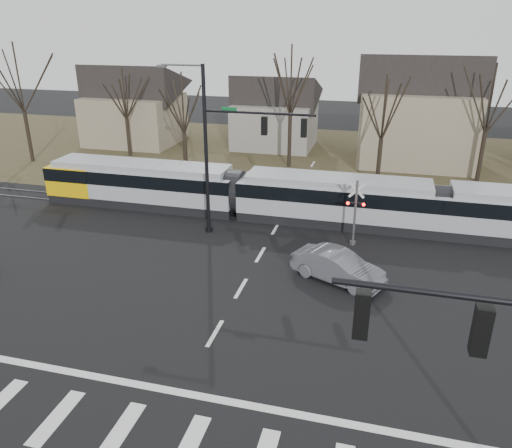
# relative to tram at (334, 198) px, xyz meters

# --- Properties ---
(ground) EXTENTS (140.00, 140.00, 0.00)m
(ground) POSITION_rel_tram_xyz_m (-3.40, -16.00, -1.70)
(ground) COLOR black
(grass_verge) EXTENTS (140.00, 28.00, 0.01)m
(grass_verge) POSITION_rel_tram_xyz_m (-3.40, 16.00, -1.69)
(grass_verge) COLOR #38331E
(grass_verge) RESTS_ON ground
(crosswalk) EXTENTS (27.00, 2.60, 0.01)m
(crosswalk) POSITION_rel_tram_xyz_m (-3.40, -20.00, -1.69)
(crosswalk) COLOR silver
(crosswalk) RESTS_ON ground
(stop_line) EXTENTS (28.00, 0.35, 0.01)m
(stop_line) POSITION_rel_tram_xyz_m (-3.40, -17.80, -1.69)
(stop_line) COLOR silver
(stop_line) RESTS_ON ground
(lane_dashes) EXTENTS (0.18, 30.00, 0.01)m
(lane_dashes) POSITION_rel_tram_xyz_m (-3.40, -0.00, -1.69)
(lane_dashes) COLOR silver
(lane_dashes) RESTS_ON ground
(rail_pair) EXTENTS (90.00, 1.52, 0.06)m
(rail_pair) POSITION_rel_tram_xyz_m (-3.40, -0.20, -1.67)
(rail_pair) COLOR #59595E
(rail_pair) RESTS_ON ground
(tram) EXTENTS (41.04, 3.05, 3.11)m
(tram) POSITION_rel_tram_xyz_m (0.00, 0.00, 0.00)
(tram) COLOR gray
(tram) RESTS_ON ground
(sedan) EXTENTS (5.31, 6.10, 1.59)m
(sedan) POSITION_rel_tram_xyz_m (1.17, -7.95, -0.90)
(sedan) COLOR slate
(sedan) RESTS_ON ground
(signal_pole_far) EXTENTS (9.28, 0.44, 10.20)m
(signal_pole_far) POSITION_rel_tram_xyz_m (-5.81, -3.50, 4.00)
(signal_pole_far) COLOR black
(signal_pole_far) RESTS_ON ground
(rail_crossing_signal) EXTENTS (1.08, 0.36, 4.00)m
(rail_crossing_signal) POSITION_rel_tram_xyz_m (1.60, -3.21, 0.19)
(rail_crossing_signal) COLOR #59595B
(rail_crossing_signal) RESTS_ON ground
(tree_row) EXTENTS (59.20, 7.20, 10.00)m
(tree_row) POSITION_rel_tram_xyz_m (-1.40, 10.00, 3.30)
(tree_row) COLOR black
(tree_row) RESTS_ON ground
(house_a) EXTENTS (9.72, 8.64, 8.60)m
(house_a) POSITION_rel_tram_xyz_m (-23.40, 18.00, 2.77)
(house_a) COLOR #7E725B
(house_a) RESTS_ON ground
(house_b) EXTENTS (8.64, 7.56, 7.65)m
(house_b) POSITION_rel_tram_xyz_m (-8.40, 20.00, 2.27)
(house_b) COLOR gray
(house_b) RESTS_ON ground
(house_c) EXTENTS (10.80, 8.64, 10.10)m
(house_c) POSITION_rel_tram_xyz_m (5.60, 17.00, 3.54)
(house_c) COLOR #7E725B
(house_c) RESTS_ON ground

